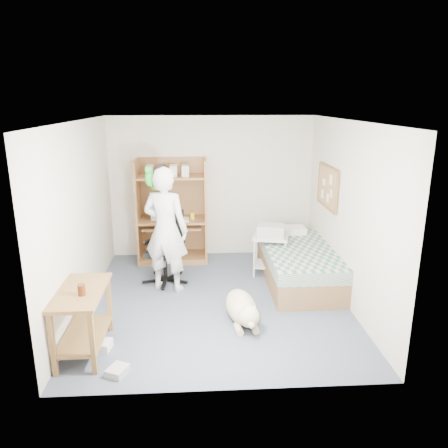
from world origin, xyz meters
name	(u,v)px	position (x,y,z in m)	size (l,w,h in m)	color
floor	(217,301)	(0.00, 0.00, 0.00)	(4.00, 4.00, 0.00)	#4B5566
wall_back	(212,187)	(0.00, 2.00, 1.25)	(3.60, 0.02, 2.50)	beige
wall_right	(348,214)	(1.80, 0.00, 1.25)	(0.02, 4.00, 2.50)	beige
wall_left	(81,218)	(-1.80, 0.00, 1.25)	(0.02, 4.00, 2.50)	beige
ceiling	(216,121)	(0.00, 0.00, 2.50)	(3.60, 4.00, 0.02)	white
computer_hutch	(172,215)	(-0.70, 1.74, 0.82)	(1.20, 0.63, 1.80)	brown
bed	(298,264)	(1.30, 0.62, 0.29)	(1.02, 2.02, 0.66)	brown
side_desk	(82,312)	(-1.55, -1.20, 0.49)	(0.50, 1.00, 0.75)	brown
corkboard	(328,187)	(1.77, 0.90, 1.45)	(0.04, 0.94, 0.66)	olive
office_chair	(167,257)	(-0.75, 0.77, 0.40)	(0.64, 0.65, 1.12)	black
person	(166,230)	(-0.72, 0.46, 0.93)	(0.68, 0.44, 1.86)	silver
parrot	(149,178)	(-0.93, 0.47, 1.70)	(0.14, 0.23, 0.38)	#1D9415
dog	(242,308)	(0.29, -0.63, 0.19)	(0.46, 1.16, 0.44)	beige
printer_cart	(270,249)	(0.91, 0.94, 0.44)	(0.64, 0.56, 0.66)	silver
printer	(271,230)	(0.91, 0.94, 0.75)	(0.42, 0.32, 0.18)	#AAAAA6
crt_monitor	(163,207)	(-0.85, 1.75, 0.96)	(0.40, 0.42, 0.38)	beige
keyboard	(173,226)	(-0.69, 1.58, 0.67)	(0.45, 0.16, 0.03)	beige
pencil_cup	(193,216)	(-0.35, 1.65, 0.82)	(0.08, 0.08, 0.12)	gold
drink_glass	(82,290)	(-1.50, -1.33, 0.81)	(0.08, 0.08, 0.12)	#441D0B
floor_box_a	(100,345)	(-1.40, -1.18, 0.05)	(0.25, 0.20, 0.10)	silver
floor_box_b	(118,371)	(-1.11, -1.67, 0.04)	(0.18, 0.22, 0.08)	#AEAEA9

